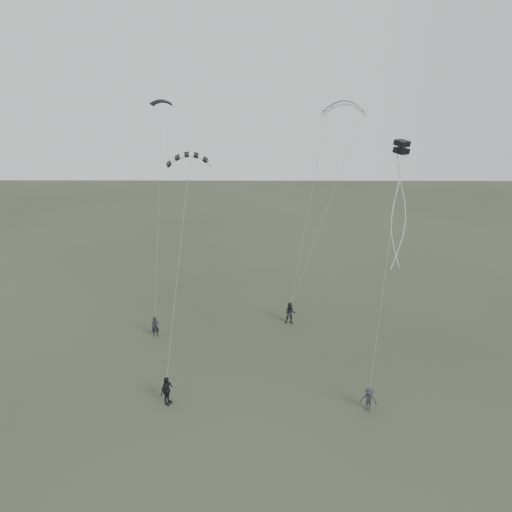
{
  "coord_description": "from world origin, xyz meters",
  "views": [
    {
      "loc": [
        1.74,
        -28.46,
        19.63
      ],
      "look_at": [
        1.49,
        5.34,
        7.4
      ],
      "focal_mm": 35.0,
      "sensor_mm": 36.0,
      "label": 1
    }
  ],
  "objects_px": {
    "flyer_far": "(369,399)",
    "kite_box": "(402,147)",
    "kite_dark_small": "(161,101)",
    "kite_pale_large": "(345,103)",
    "flyer_center": "(167,391)",
    "flyer_right": "(290,313)",
    "flyer_left": "(155,327)",
    "kite_striped": "(189,154)"
  },
  "relations": [
    {
      "from": "flyer_right",
      "to": "kite_box",
      "type": "bearing_deg",
      "value": -45.16
    },
    {
      "from": "flyer_left",
      "to": "flyer_center",
      "type": "height_order",
      "value": "flyer_center"
    },
    {
      "from": "flyer_far",
      "to": "kite_striped",
      "type": "height_order",
      "value": "kite_striped"
    },
    {
      "from": "flyer_right",
      "to": "flyer_center",
      "type": "relative_size",
      "value": 0.99
    },
    {
      "from": "flyer_left",
      "to": "flyer_far",
      "type": "bearing_deg",
      "value": -47.71
    },
    {
      "from": "flyer_far",
      "to": "kite_box",
      "type": "xyz_separation_m",
      "value": [
        1.67,
        4.15,
        14.86
      ]
    },
    {
      "from": "flyer_left",
      "to": "kite_dark_small",
      "type": "relative_size",
      "value": 0.98
    },
    {
      "from": "flyer_center",
      "to": "kite_box",
      "type": "distance_m",
      "value": 20.79
    },
    {
      "from": "flyer_right",
      "to": "flyer_center",
      "type": "height_order",
      "value": "flyer_center"
    },
    {
      "from": "flyer_center",
      "to": "kite_pale_large",
      "type": "height_order",
      "value": "kite_pale_large"
    },
    {
      "from": "flyer_center",
      "to": "kite_dark_small",
      "type": "distance_m",
      "value": 21.94
    },
    {
      "from": "flyer_left",
      "to": "kite_pale_large",
      "type": "height_order",
      "value": "kite_pale_large"
    },
    {
      "from": "kite_striped",
      "to": "kite_box",
      "type": "distance_m",
      "value": 13.57
    },
    {
      "from": "flyer_center",
      "to": "kite_pale_large",
      "type": "relative_size",
      "value": 0.55
    },
    {
      "from": "flyer_left",
      "to": "flyer_center",
      "type": "distance_m",
      "value": 9.12
    },
    {
      "from": "flyer_right",
      "to": "kite_dark_small",
      "type": "bearing_deg",
      "value": 170.06
    },
    {
      "from": "flyer_right",
      "to": "kite_pale_large",
      "type": "bearing_deg",
      "value": 45.42
    },
    {
      "from": "flyer_right",
      "to": "kite_pale_large",
      "type": "relative_size",
      "value": 0.54
    },
    {
      "from": "flyer_center",
      "to": "kite_pale_large",
      "type": "xyz_separation_m",
      "value": [
        12.49,
        14.26,
        16.63
      ]
    },
    {
      "from": "flyer_right",
      "to": "kite_striped",
      "type": "xyz_separation_m",
      "value": [
        -7.29,
        -4.18,
        13.77
      ]
    },
    {
      "from": "flyer_center",
      "to": "kite_pale_large",
      "type": "bearing_deg",
      "value": -15.34
    },
    {
      "from": "kite_dark_small",
      "to": "kite_pale_large",
      "type": "bearing_deg",
      "value": -29.01
    },
    {
      "from": "flyer_center",
      "to": "flyer_far",
      "type": "distance_m",
      "value": 12.63
    },
    {
      "from": "kite_pale_large",
      "to": "kite_box",
      "type": "xyz_separation_m",
      "value": [
        1.79,
        -10.69,
        -1.95
      ]
    },
    {
      "from": "flyer_left",
      "to": "kite_box",
      "type": "relative_size",
      "value": 2.2
    },
    {
      "from": "flyer_center",
      "to": "flyer_far",
      "type": "xyz_separation_m",
      "value": [
        12.61,
        -0.58,
        -0.17
      ]
    },
    {
      "from": "flyer_left",
      "to": "kite_pale_large",
      "type": "relative_size",
      "value": 0.47
    },
    {
      "from": "kite_pale_large",
      "to": "flyer_center",
      "type": "bearing_deg",
      "value": -129.84
    },
    {
      "from": "kite_dark_small",
      "to": "kite_pale_large",
      "type": "distance_m",
      "value": 14.35
    },
    {
      "from": "flyer_far",
      "to": "flyer_center",
      "type": "bearing_deg",
      "value": -166.3
    },
    {
      "from": "flyer_far",
      "to": "kite_pale_large",
      "type": "distance_m",
      "value": 22.42
    },
    {
      "from": "kite_pale_large",
      "to": "kite_box",
      "type": "bearing_deg",
      "value": -79.12
    },
    {
      "from": "flyer_far",
      "to": "kite_pale_large",
      "type": "xyz_separation_m",
      "value": [
        -0.12,
        14.84,
        16.81
      ]
    },
    {
      "from": "flyer_center",
      "to": "kite_box",
      "type": "bearing_deg",
      "value": -50.08
    },
    {
      "from": "kite_dark_small",
      "to": "kite_striped",
      "type": "relative_size",
      "value": 0.56
    },
    {
      "from": "kite_dark_small",
      "to": "kite_box",
      "type": "xyz_separation_m",
      "value": [
        16.14,
        -10.38,
        -2.14
      ]
    },
    {
      "from": "flyer_right",
      "to": "kite_striped",
      "type": "height_order",
      "value": "kite_striped"
    },
    {
      "from": "flyer_far",
      "to": "kite_box",
      "type": "bearing_deg",
      "value": 84.43
    },
    {
      "from": "flyer_left",
      "to": "flyer_far",
      "type": "xyz_separation_m",
      "value": [
        15.08,
        -9.36,
        -0.03
      ]
    },
    {
      "from": "flyer_far",
      "to": "kite_box",
      "type": "relative_size",
      "value": 2.12
    },
    {
      "from": "kite_dark_small",
      "to": "flyer_center",
      "type": "bearing_deg",
      "value": -112.66
    },
    {
      "from": "kite_dark_small",
      "to": "kite_striped",
      "type": "xyz_separation_m",
      "value": [
        2.98,
        -7.18,
        -3.06
      ]
    }
  ]
}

